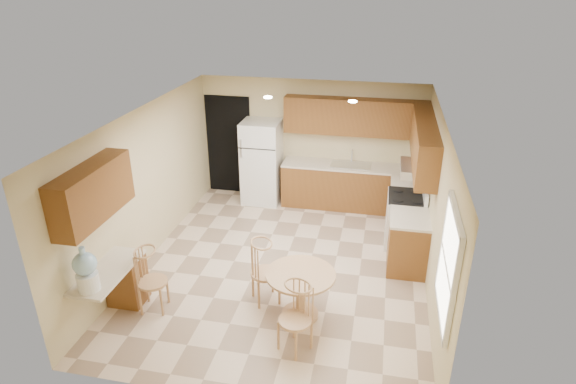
% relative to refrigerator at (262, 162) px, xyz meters
% --- Properties ---
extents(floor, '(5.50, 5.50, 0.00)m').
position_rel_refrigerator_xyz_m(floor, '(0.95, -2.40, -0.85)').
color(floor, beige).
rests_on(floor, ground).
extents(ceiling, '(4.50, 5.50, 0.02)m').
position_rel_refrigerator_xyz_m(ceiling, '(0.95, -2.40, 1.65)').
color(ceiling, white).
rests_on(ceiling, wall_back).
extents(wall_back, '(4.50, 0.02, 2.50)m').
position_rel_refrigerator_xyz_m(wall_back, '(0.95, 0.35, 0.40)').
color(wall_back, beige).
rests_on(wall_back, floor).
extents(wall_front, '(4.50, 0.02, 2.50)m').
position_rel_refrigerator_xyz_m(wall_front, '(0.95, -5.15, 0.40)').
color(wall_front, beige).
rests_on(wall_front, floor).
extents(wall_left, '(0.02, 5.50, 2.50)m').
position_rel_refrigerator_xyz_m(wall_left, '(-1.30, -2.40, 0.40)').
color(wall_left, beige).
rests_on(wall_left, floor).
extents(wall_right, '(0.02, 5.50, 2.50)m').
position_rel_refrigerator_xyz_m(wall_right, '(3.20, -2.40, 0.40)').
color(wall_right, beige).
rests_on(wall_right, floor).
extents(doorway, '(0.90, 0.02, 2.10)m').
position_rel_refrigerator_xyz_m(doorway, '(-0.80, 0.34, 0.20)').
color(doorway, black).
rests_on(doorway, floor).
extents(base_cab_back, '(2.75, 0.60, 0.87)m').
position_rel_refrigerator_xyz_m(base_cab_back, '(1.83, 0.05, -0.42)').
color(base_cab_back, brown).
rests_on(base_cab_back, floor).
extents(counter_back, '(2.75, 0.63, 0.04)m').
position_rel_refrigerator_xyz_m(counter_back, '(1.83, 0.05, 0.04)').
color(counter_back, beige).
rests_on(counter_back, base_cab_back).
extents(base_cab_right_a, '(0.60, 0.59, 0.87)m').
position_rel_refrigerator_xyz_m(base_cab_right_a, '(2.90, -0.54, -0.42)').
color(base_cab_right_a, brown).
rests_on(base_cab_right_a, floor).
extents(counter_right_a, '(0.63, 0.59, 0.04)m').
position_rel_refrigerator_xyz_m(counter_right_a, '(2.90, -0.54, 0.04)').
color(counter_right_a, beige).
rests_on(counter_right_a, base_cab_right_a).
extents(base_cab_right_b, '(0.60, 0.80, 0.87)m').
position_rel_refrigerator_xyz_m(base_cab_right_b, '(2.90, -2.00, -0.42)').
color(base_cab_right_b, brown).
rests_on(base_cab_right_b, floor).
extents(counter_right_b, '(0.63, 0.80, 0.04)m').
position_rel_refrigerator_xyz_m(counter_right_b, '(2.90, -2.00, 0.04)').
color(counter_right_b, beige).
rests_on(counter_right_b, base_cab_right_b).
extents(upper_cab_back, '(2.75, 0.33, 0.70)m').
position_rel_refrigerator_xyz_m(upper_cab_back, '(1.83, 0.19, 1.00)').
color(upper_cab_back, brown).
rests_on(upper_cab_back, wall_back).
extents(upper_cab_right, '(0.33, 2.42, 0.70)m').
position_rel_refrigerator_xyz_m(upper_cab_right, '(3.04, -1.19, 1.00)').
color(upper_cab_right, brown).
rests_on(upper_cab_right, wall_right).
extents(upper_cab_left, '(0.33, 1.40, 0.70)m').
position_rel_refrigerator_xyz_m(upper_cab_left, '(-1.13, -4.00, 1.00)').
color(upper_cab_left, brown).
rests_on(upper_cab_left, wall_left).
extents(sink, '(0.78, 0.44, 0.01)m').
position_rel_refrigerator_xyz_m(sink, '(1.80, 0.05, 0.06)').
color(sink, silver).
rests_on(sink, counter_back).
extents(range_hood, '(0.50, 0.76, 0.14)m').
position_rel_refrigerator_xyz_m(range_hood, '(2.95, -1.22, 0.57)').
color(range_hood, silver).
rests_on(range_hood, upper_cab_right).
extents(desk_pedestal, '(0.48, 0.42, 0.72)m').
position_rel_refrigerator_xyz_m(desk_pedestal, '(-1.05, -3.72, -0.49)').
color(desk_pedestal, brown).
rests_on(desk_pedestal, floor).
extents(desk_top, '(0.50, 1.20, 0.04)m').
position_rel_refrigerator_xyz_m(desk_top, '(-1.05, -4.10, -0.10)').
color(desk_top, beige).
rests_on(desk_top, desk_pedestal).
extents(window, '(0.06, 1.12, 1.30)m').
position_rel_refrigerator_xyz_m(window, '(3.18, -4.25, 0.65)').
color(window, white).
rests_on(window, wall_right).
extents(can_light_a, '(0.14, 0.14, 0.02)m').
position_rel_refrigerator_xyz_m(can_light_a, '(0.45, -1.20, 1.63)').
color(can_light_a, white).
rests_on(can_light_a, ceiling).
extents(can_light_b, '(0.14, 0.14, 0.02)m').
position_rel_refrigerator_xyz_m(can_light_b, '(1.85, -1.20, 1.63)').
color(can_light_b, white).
rests_on(can_light_b, ceiling).
extents(refrigerator, '(0.75, 0.73, 1.71)m').
position_rel_refrigerator_xyz_m(refrigerator, '(0.00, 0.00, 0.00)').
color(refrigerator, white).
rests_on(refrigerator, floor).
extents(stove, '(0.65, 0.76, 1.09)m').
position_rel_refrigerator_xyz_m(stove, '(2.88, -1.22, -0.38)').
color(stove, white).
rests_on(stove, floor).
extents(dining_table, '(0.94, 0.94, 0.70)m').
position_rel_refrigerator_xyz_m(dining_table, '(1.45, -3.55, -0.40)').
color(dining_table, tan).
rests_on(dining_table, floor).
extents(chair_table_a, '(0.43, 0.55, 0.97)m').
position_rel_refrigerator_xyz_m(chair_table_a, '(0.90, -3.39, -0.26)').
color(chair_table_a, tan).
rests_on(chair_table_a, floor).
extents(chair_table_b, '(0.41, 0.48, 0.94)m').
position_rel_refrigerator_xyz_m(chair_table_b, '(1.50, -4.29, -0.28)').
color(chair_table_b, tan).
rests_on(chair_table_b, floor).
extents(chair_desk, '(0.42, 0.54, 0.94)m').
position_rel_refrigerator_xyz_m(chair_desk, '(-0.60, -3.89, -0.28)').
color(chair_desk, tan).
rests_on(chair_desk, floor).
extents(water_crock, '(0.29, 0.29, 0.60)m').
position_rel_refrigerator_xyz_m(water_crock, '(-1.05, -4.52, 0.19)').
color(water_crock, white).
rests_on(water_crock, desk_top).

